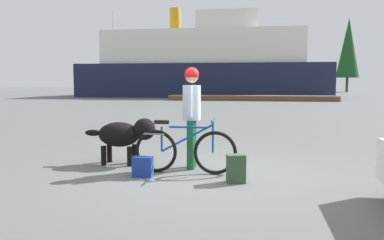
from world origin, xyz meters
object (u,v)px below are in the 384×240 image
bicycle (184,150)px  backpack (236,169)px  person_cyclist (192,107)px  ferry_boat (205,66)px  sailboat_moored (115,90)px  dog (125,134)px  handbag_pannier (143,167)px

bicycle → backpack: bicycle is taller
person_cyclist → ferry_boat: (-4.08, 33.10, 2.01)m
bicycle → backpack: size_ratio=4.01×
sailboat_moored → backpack: bearing=-67.4°
person_cyclist → ferry_boat: ferry_boat is taller
dog → sailboat_moored: sailboat_moored is taller
dog → backpack: dog is taller
handbag_pannier → ferry_boat: size_ratio=0.01×
ferry_boat → sailboat_moored: sailboat_moored is taller
dog → ferry_boat: (-2.79, 32.97, 2.54)m
bicycle → sailboat_moored: bearing=111.8°
sailboat_moored → handbag_pannier: bearing=-69.2°
dog → sailboat_moored: 39.88m
bicycle → person_cyclist: size_ratio=0.97×
person_cyclist → backpack: 1.51m
sailboat_moored → person_cyclist: bearing=-68.0°
dog → bicycle: bearing=-24.1°
bicycle → dog: bearing=155.9°
dog → backpack: (2.13, -1.04, -0.35)m
dog → backpack: size_ratio=3.14×
dog → ferry_boat: size_ratio=0.06×
handbag_pannier → backpack: bearing=-4.7°
person_cyclist → dog: bearing=174.2°
person_cyclist → dog: person_cyclist is taller
bicycle → handbag_pannier: bearing=-150.1°
bicycle → sailboat_moored: size_ratio=0.18×
bicycle → person_cyclist: 0.82m
bicycle → handbag_pannier: bicycle is taller
backpack → ferry_boat: bearing=98.2°
handbag_pannier → ferry_boat: ferry_boat is taller
handbag_pannier → bicycle: bearing=29.9°
person_cyclist → dog: (-1.29, 0.13, -0.53)m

